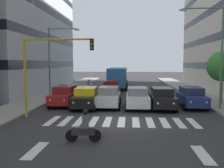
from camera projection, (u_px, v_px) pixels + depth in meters
ground_plane at (122, 122)px, 15.95m from camera, size 180.00×180.00×0.00m
building_right_block_0 at (20, 13)px, 34.70m from camera, size 8.93×25.63×21.36m
crosswalk_markings at (122, 122)px, 15.95m from camera, size 9.45×2.80×0.01m
lane_arrow_0 at (203, 154)px, 10.23m from camera, size 0.50×2.20×0.01m
lane_arrow_1 at (36, 150)px, 10.73m from camera, size 0.50×2.20×0.01m
car_0 at (191, 97)px, 20.96m from camera, size 2.02×4.44×1.72m
car_1 at (162, 98)px, 20.41m from camera, size 2.02×4.44×1.72m
car_2 at (137, 98)px, 20.66m from camera, size 2.02×4.44×1.72m
car_3 at (109, 97)px, 21.11m from camera, size 2.02×4.44×1.72m
car_4 at (86, 98)px, 20.69m from camera, size 2.02×4.44×1.72m
car_5 at (64, 96)px, 21.95m from camera, size 2.02×4.44×1.72m
car_row2_0 at (82, 87)px, 29.66m from camera, size 2.02×4.44×1.72m
car_row2_1 at (111, 88)px, 28.58m from camera, size 2.02×4.44×1.72m
bus_behind_traffic at (118, 76)px, 37.35m from camera, size 2.78×10.50×3.00m
motorcycle_with_rider at (84, 129)px, 11.81m from camera, size 1.70×0.38×1.57m
traffic_light_gantry at (45, 63)px, 16.86m from camera, size 4.80×0.36×5.50m
street_lamp_left at (215, 47)px, 19.37m from camera, size 3.43×0.28×7.92m
street_lamp_right at (54, 55)px, 25.11m from camera, size 3.22×0.28×7.12m
street_tree_1 at (222, 67)px, 22.18m from camera, size 2.68×2.68×4.62m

